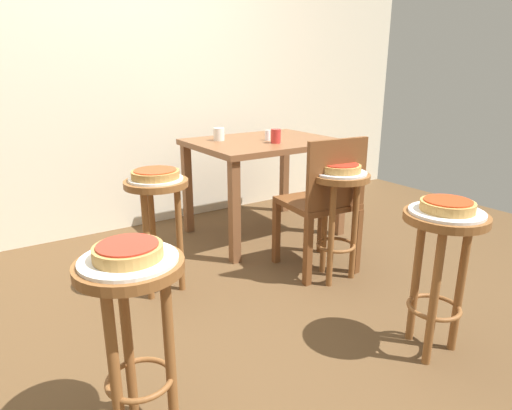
# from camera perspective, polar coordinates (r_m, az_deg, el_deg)

# --- Properties ---
(ground_plane) EXTENTS (6.00, 6.00, 0.00)m
(ground_plane) POSITION_cam_1_polar(r_m,az_deg,el_deg) (2.33, -5.30, -14.53)
(ground_plane) COLOR brown
(back_wall) EXTENTS (6.00, 0.10, 3.00)m
(back_wall) POSITION_cam_1_polar(r_m,az_deg,el_deg) (3.54, -19.81, 20.75)
(back_wall) COLOR beige
(back_wall) RESTS_ON ground_plane
(stool_foreground) EXTENTS (0.34, 0.34, 0.65)m
(stool_foreground) POSITION_cam_1_polar(r_m,az_deg,el_deg) (2.04, 22.74, -5.82)
(stool_foreground) COLOR brown
(stool_foreground) RESTS_ON ground_plane
(serving_plate_foreground) EXTENTS (0.30, 0.30, 0.01)m
(serving_plate_foreground) POSITION_cam_1_polar(r_m,az_deg,el_deg) (1.98, 23.36, -0.84)
(serving_plate_foreground) COLOR silver
(serving_plate_foreground) RESTS_ON stool_foreground
(pizza_foreground) EXTENTS (0.22, 0.22, 0.05)m
(pizza_foreground) POSITION_cam_1_polar(r_m,az_deg,el_deg) (1.97, 23.46, -0.06)
(pizza_foreground) COLOR tan
(pizza_foreground) RESTS_ON serving_plate_foreground
(stool_middle) EXTENTS (0.34, 0.34, 0.65)m
(stool_middle) POSITION_cam_1_polar(r_m,az_deg,el_deg) (1.52, -15.48, -13.21)
(stool_middle) COLOR brown
(stool_middle) RESTS_ON ground_plane
(serving_plate_middle) EXTENTS (0.31, 0.31, 0.01)m
(serving_plate_middle) POSITION_cam_1_polar(r_m,az_deg,el_deg) (1.44, -16.07, -6.77)
(serving_plate_middle) COLOR white
(serving_plate_middle) RESTS_ON stool_middle
(pizza_middle) EXTENTS (0.22, 0.22, 0.05)m
(pizza_middle) POSITION_cam_1_polar(r_m,az_deg,el_deg) (1.42, -16.17, -5.73)
(pizza_middle) COLOR tan
(pizza_middle) RESTS_ON serving_plate_middle
(stool_leftside) EXTENTS (0.34, 0.34, 0.65)m
(stool_leftside) POSITION_cam_1_polar(r_m,az_deg,el_deg) (2.60, 10.54, 0.13)
(stool_leftside) COLOR brown
(stool_leftside) RESTS_ON ground_plane
(serving_plate_leftside) EXTENTS (0.30, 0.30, 0.01)m
(serving_plate_leftside) POSITION_cam_1_polar(r_m,az_deg,el_deg) (2.56, 10.76, 4.12)
(serving_plate_leftside) COLOR silver
(serving_plate_leftside) RESTS_ON stool_leftside
(pizza_leftside) EXTENTS (0.23, 0.23, 0.05)m
(pizza_leftside) POSITION_cam_1_polar(r_m,az_deg,el_deg) (2.55, 10.80, 4.74)
(pizza_leftside) COLOR tan
(pizza_leftside) RESTS_ON serving_plate_leftside
(stool_rear) EXTENTS (0.34, 0.34, 0.65)m
(stool_rear) POSITION_cam_1_polar(r_m,az_deg,el_deg) (2.47, -12.50, -0.91)
(stool_rear) COLOR brown
(stool_rear) RESTS_ON ground_plane
(serving_plate_rear) EXTENTS (0.29, 0.29, 0.01)m
(serving_plate_rear) POSITION_cam_1_polar(r_m,az_deg,el_deg) (2.42, -12.79, 3.28)
(serving_plate_rear) COLOR white
(serving_plate_rear) RESTS_ON stool_rear
(pizza_rear) EXTENTS (0.25, 0.25, 0.05)m
(pizza_rear) POSITION_cam_1_polar(r_m,az_deg,el_deg) (2.42, -12.83, 3.93)
(pizza_rear) COLOR #B78442
(pizza_rear) RESTS_ON serving_plate_rear
(dining_table) EXTENTS (1.03, 0.80, 0.72)m
(dining_table) POSITION_cam_1_polar(r_m,az_deg,el_deg) (3.29, 0.97, 6.61)
(dining_table) COLOR brown
(dining_table) RESTS_ON ground_plane
(cup_near_edge) EXTENTS (0.07, 0.07, 0.10)m
(cup_near_edge) POSITION_cam_1_polar(r_m,az_deg,el_deg) (3.13, 2.57, 8.86)
(cup_near_edge) COLOR red
(cup_near_edge) RESTS_ON dining_table
(cup_far_edge) EXTENTS (0.08, 0.08, 0.09)m
(cup_far_edge) POSITION_cam_1_polar(r_m,az_deg,el_deg) (3.25, -4.80, 9.08)
(cup_far_edge) COLOR silver
(cup_far_edge) RESTS_ON dining_table
(condiment_shaker) EXTENTS (0.04, 0.04, 0.07)m
(condiment_shaker) POSITION_cam_1_polar(r_m,az_deg,el_deg) (3.25, 1.50, 8.98)
(condiment_shaker) COLOR white
(condiment_shaker) RESTS_ON dining_table
(wooden_chair) EXTENTS (0.44, 0.44, 0.85)m
(wooden_chair) POSITION_cam_1_polar(r_m,az_deg,el_deg) (2.69, 8.69, 0.64)
(wooden_chair) COLOR brown
(wooden_chair) RESTS_ON ground_plane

